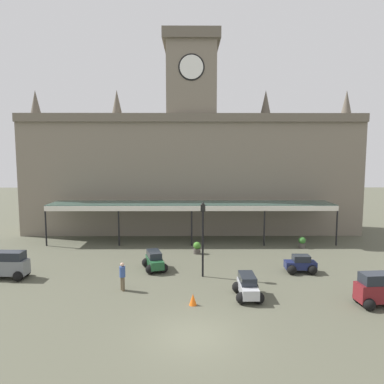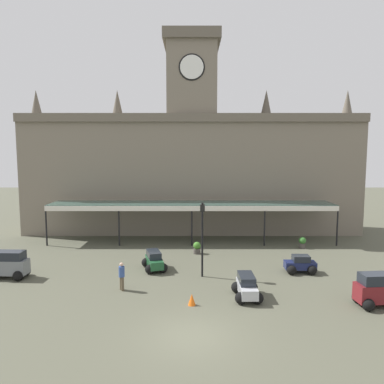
{
  "view_description": "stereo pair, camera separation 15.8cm",
  "coord_description": "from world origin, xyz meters",
  "px_view_note": "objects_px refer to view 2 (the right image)",
  "views": [
    {
      "loc": [
        -0.14,
        -14.66,
        7.94
      ],
      "look_at": [
        0.0,
        9.87,
        5.32
      ],
      "focal_mm": 32.85,
      "sensor_mm": 36.0,
      "label": 1
    },
    {
      "loc": [
        0.02,
        -14.66,
        7.94
      ],
      "look_at": [
        0.0,
        9.87,
        5.32
      ],
      "focal_mm": 32.85,
      "sensor_mm": 36.0,
      "label": 2
    }
  ],
  "objects_px": {
    "victorian_lamppost": "(203,231)",
    "planter_forecourt_centre": "(197,248)",
    "traffic_cone": "(192,299)",
    "car_green_estate": "(154,261)",
    "pedestrian_crossing_forecourt": "(122,275)",
    "car_grey_van": "(9,266)",
    "car_maroon_van": "(379,291)",
    "planter_by_canopy": "(303,242)",
    "car_navy_sedan": "(300,265)",
    "car_silver_estate": "(247,288)"
  },
  "relations": [
    {
      "from": "victorian_lamppost",
      "to": "planter_forecourt_centre",
      "type": "distance_m",
      "value": 5.93
    },
    {
      "from": "traffic_cone",
      "to": "car_green_estate",
      "type": "bearing_deg",
      "value": 114.27
    },
    {
      "from": "pedestrian_crossing_forecourt",
      "to": "traffic_cone",
      "type": "xyz_separation_m",
      "value": [
        4.11,
        -2.05,
        -0.6
      ]
    },
    {
      "from": "victorian_lamppost",
      "to": "traffic_cone",
      "type": "distance_m",
      "value": 5.2
    },
    {
      "from": "traffic_cone",
      "to": "car_grey_van",
      "type": "bearing_deg",
      "value": 160.81
    },
    {
      "from": "car_green_estate",
      "to": "pedestrian_crossing_forecourt",
      "type": "relative_size",
      "value": 1.45
    },
    {
      "from": "car_maroon_van",
      "to": "planter_by_canopy",
      "type": "relative_size",
      "value": 2.57
    },
    {
      "from": "traffic_cone",
      "to": "planter_by_canopy",
      "type": "bearing_deg",
      "value": 50.44
    },
    {
      "from": "pedestrian_crossing_forecourt",
      "to": "planter_by_canopy",
      "type": "distance_m",
      "value": 16.45
    },
    {
      "from": "car_navy_sedan",
      "to": "pedestrian_crossing_forecourt",
      "type": "distance_m",
      "value": 11.84
    },
    {
      "from": "car_silver_estate",
      "to": "pedestrian_crossing_forecourt",
      "type": "height_order",
      "value": "pedestrian_crossing_forecourt"
    },
    {
      "from": "planter_forecourt_centre",
      "to": "car_silver_estate",
      "type": "bearing_deg",
      "value": -73.22
    },
    {
      "from": "traffic_cone",
      "to": "planter_forecourt_centre",
      "type": "distance_m",
      "value": 9.73
    },
    {
      "from": "car_navy_sedan",
      "to": "car_silver_estate",
      "type": "height_order",
      "value": "car_silver_estate"
    },
    {
      "from": "car_grey_van",
      "to": "car_green_estate",
      "type": "bearing_deg",
      "value": 10.46
    },
    {
      "from": "car_silver_estate",
      "to": "car_navy_sedan",
      "type": "bearing_deg",
      "value": 44.5
    },
    {
      "from": "car_grey_van",
      "to": "pedestrian_crossing_forecourt",
      "type": "xyz_separation_m",
      "value": [
        7.69,
        -2.06,
        0.1
      ]
    },
    {
      "from": "victorian_lamppost",
      "to": "planter_by_canopy",
      "type": "relative_size",
      "value": 5.1
    },
    {
      "from": "planter_by_canopy",
      "to": "car_green_estate",
      "type": "bearing_deg",
      "value": -155.07
    },
    {
      "from": "car_silver_estate",
      "to": "pedestrian_crossing_forecourt",
      "type": "xyz_separation_m",
      "value": [
        -7.16,
        1.09,
        0.34
      ]
    },
    {
      "from": "car_maroon_van",
      "to": "planter_by_canopy",
      "type": "distance_m",
      "value": 11.55
    },
    {
      "from": "car_green_estate",
      "to": "car_silver_estate",
      "type": "bearing_deg",
      "value": -40.5
    },
    {
      "from": "car_maroon_van",
      "to": "traffic_cone",
      "type": "height_order",
      "value": "car_maroon_van"
    },
    {
      "from": "car_silver_estate",
      "to": "planter_forecourt_centre",
      "type": "bearing_deg",
      "value": 106.78
    },
    {
      "from": "car_green_estate",
      "to": "car_silver_estate",
      "type": "xyz_separation_m",
      "value": [
        5.67,
        -4.84,
        0.0
      ]
    },
    {
      "from": "victorian_lamppost",
      "to": "traffic_cone",
      "type": "height_order",
      "value": "victorian_lamppost"
    },
    {
      "from": "car_maroon_van",
      "to": "traffic_cone",
      "type": "bearing_deg",
      "value": 179.17
    },
    {
      "from": "car_silver_estate",
      "to": "planter_by_canopy",
      "type": "relative_size",
      "value": 2.36
    },
    {
      "from": "car_maroon_van",
      "to": "pedestrian_crossing_forecourt",
      "type": "height_order",
      "value": "car_maroon_van"
    },
    {
      "from": "car_navy_sedan",
      "to": "car_grey_van",
      "type": "bearing_deg",
      "value": -176.89
    },
    {
      "from": "car_maroon_van",
      "to": "car_green_estate",
      "type": "xyz_separation_m",
      "value": [
        -12.42,
        5.95,
        -0.24
      ]
    },
    {
      "from": "car_silver_estate",
      "to": "planter_by_canopy",
      "type": "bearing_deg",
      "value": 58.62
    },
    {
      "from": "car_silver_estate",
      "to": "victorian_lamppost",
      "type": "xyz_separation_m",
      "value": [
        -2.38,
        3.41,
        2.48
      ]
    },
    {
      "from": "car_navy_sedan",
      "to": "car_green_estate",
      "type": "relative_size",
      "value": 0.86
    },
    {
      "from": "car_grey_van",
      "to": "car_maroon_van",
      "type": "height_order",
      "value": "same"
    },
    {
      "from": "pedestrian_crossing_forecourt",
      "to": "car_grey_van",
      "type": "bearing_deg",
      "value": 165.03
    },
    {
      "from": "car_maroon_van",
      "to": "car_green_estate",
      "type": "distance_m",
      "value": 13.77
    },
    {
      "from": "car_grey_van",
      "to": "traffic_cone",
      "type": "xyz_separation_m",
      "value": [
        11.81,
        -4.11,
        -0.5
      ]
    },
    {
      "from": "car_navy_sedan",
      "to": "car_maroon_van",
      "type": "height_order",
      "value": "car_maroon_van"
    },
    {
      "from": "car_green_estate",
      "to": "car_silver_estate",
      "type": "height_order",
      "value": "same"
    },
    {
      "from": "victorian_lamppost",
      "to": "traffic_cone",
      "type": "relative_size",
      "value": 7.93
    },
    {
      "from": "planter_by_canopy",
      "to": "planter_forecourt_centre",
      "type": "bearing_deg",
      "value": -169.45
    },
    {
      "from": "pedestrian_crossing_forecourt",
      "to": "traffic_cone",
      "type": "bearing_deg",
      "value": -26.51
    },
    {
      "from": "car_green_estate",
      "to": "planter_by_canopy",
      "type": "relative_size",
      "value": 2.51
    },
    {
      "from": "car_green_estate",
      "to": "victorian_lamppost",
      "type": "xyz_separation_m",
      "value": [
        3.29,
        -1.43,
        2.48
      ]
    },
    {
      "from": "victorian_lamppost",
      "to": "traffic_cone",
      "type": "xyz_separation_m",
      "value": [
        -0.68,
        -4.38,
        -2.73
      ]
    },
    {
      "from": "car_maroon_van",
      "to": "victorian_lamppost",
      "type": "xyz_separation_m",
      "value": [
        -9.13,
        4.52,
        2.24
      ]
    },
    {
      "from": "car_maroon_van",
      "to": "pedestrian_crossing_forecourt",
      "type": "xyz_separation_m",
      "value": [
        -13.92,
        2.19,
        0.1
      ]
    },
    {
      "from": "car_navy_sedan",
      "to": "car_silver_estate",
      "type": "xyz_separation_m",
      "value": [
        -4.26,
        -4.19,
        0.06
      ]
    },
    {
      "from": "planter_forecourt_centre",
      "to": "car_grey_van",
      "type": "bearing_deg",
      "value": -155.32
    }
  ]
}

